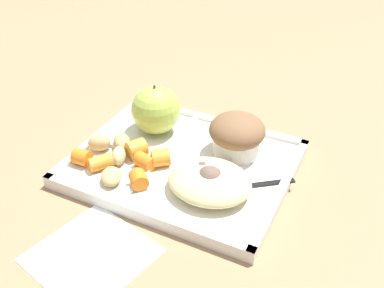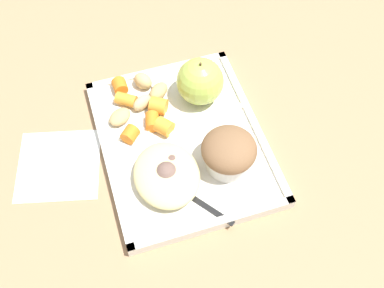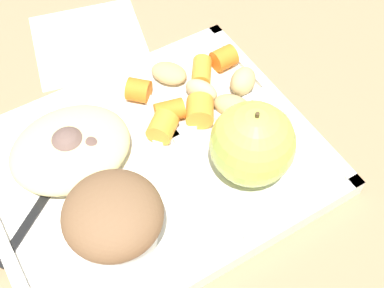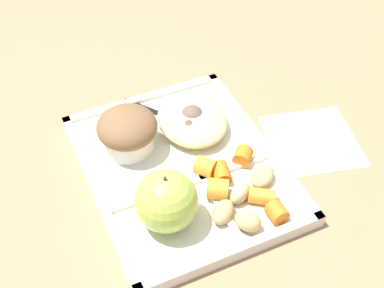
# 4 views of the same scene
# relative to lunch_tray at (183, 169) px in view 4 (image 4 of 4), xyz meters

# --- Properties ---
(ground) EXTENTS (6.00, 6.00, 0.00)m
(ground) POSITION_rel_lunch_tray_xyz_m (0.00, 0.00, -0.01)
(ground) COLOR #997551
(lunch_tray) EXTENTS (0.31, 0.25, 0.02)m
(lunch_tray) POSITION_rel_lunch_tray_xyz_m (0.00, 0.00, 0.00)
(lunch_tray) COLOR silver
(lunch_tray) RESTS_ON ground
(green_apple) EXTENTS (0.08, 0.08, 0.08)m
(green_apple) POSITION_rel_lunch_tray_xyz_m (-0.07, 0.05, 0.04)
(green_apple) COLOR #A8C14C
(green_apple) RESTS_ON lunch_tray
(bran_muffin) EXTENTS (0.08, 0.08, 0.06)m
(bran_muffin) POSITION_rel_lunch_tray_xyz_m (0.06, 0.05, 0.04)
(bran_muffin) COLOR silver
(bran_muffin) RESTS_ON lunch_tray
(carrot_slice_edge) EXTENTS (0.02, 0.02, 0.02)m
(carrot_slice_edge) POSITION_rel_lunch_tray_xyz_m (-0.13, -0.07, 0.02)
(carrot_slice_edge) COLOR orange
(carrot_slice_edge) RESTS_ON lunch_tray
(carrot_slice_diagonal) EXTENTS (0.04, 0.04, 0.03)m
(carrot_slice_diagonal) POSITION_rel_lunch_tray_xyz_m (-0.07, -0.02, 0.02)
(carrot_slice_diagonal) COLOR orange
(carrot_slice_diagonal) RESTS_ON lunch_tray
(carrot_slice_tilted) EXTENTS (0.04, 0.04, 0.02)m
(carrot_slice_tilted) POSITION_rel_lunch_tray_xyz_m (-0.10, -0.07, 0.02)
(carrot_slice_tilted) COLOR orange
(carrot_slice_tilted) RESTS_ON lunch_tray
(carrot_slice_center) EXTENTS (0.04, 0.04, 0.03)m
(carrot_slice_center) POSITION_rel_lunch_tray_xyz_m (-0.02, -0.02, 0.02)
(carrot_slice_center) COLOR orange
(carrot_slice_center) RESTS_ON lunch_tray
(carrot_slice_back) EXTENTS (0.03, 0.03, 0.02)m
(carrot_slice_back) POSITION_rel_lunch_tray_xyz_m (-0.03, -0.08, 0.02)
(carrot_slice_back) COLOR orange
(carrot_slice_back) RESTS_ON lunch_tray
(carrot_slice_near_corner) EXTENTS (0.03, 0.03, 0.02)m
(carrot_slice_near_corner) POSITION_rel_lunch_tray_xyz_m (-0.04, -0.04, 0.02)
(carrot_slice_near_corner) COLOR orange
(carrot_slice_near_corner) RESTS_ON lunch_tray
(potato_chunk_wedge) EXTENTS (0.05, 0.05, 0.02)m
(potato_chunk_wedge) POSITION_rel_lunch_tray_xyz_m (-0.07, -0.08, 0.01)
(potato_chunk_wedge) COLOR tan
(potato_chunk_wedge) RESTS_ON lunch_tray
(potato_chunk_large) EXTENTS (0.04, 0.04, 0.03)m
(potato_chunk_large) POSITION_rel_lunch_tray_xyz_m (-0.12, -0.03, 0.02)
(potato_chunk_large) COLOR tan
(potato_chunk_large) RESTS_ON lunch_tray
(potato_chunk_corner) EXTENTS (0.04, 0.05, 0.02)m
(potato_chunk_corner) POSITION_rel_lunch_tray_xyz_m (-0.10, -0.01, 0.02)
(potato_chunk_corner) COLOR tan
(potato_chunk_corner) RESTS_ON lunch_tray
(potato_chunk_browned) EXTENTS (0.03, 0.04, 0.02)m
(potato_chunk_browned) POSITION_rel_lunch_tray_xyz_m (-0.08, -0.04, 0.02)
(potato_chunk_browned) COLOR tan
(potato_chunk_browned) RESTS_ON lunch_tray
(egg_noodle_pile) EXTENTS (0.11, 0.10, 0.03)m
(egg_noodle_pile) POSITION_rel_lunch_tray_xyz_m (0.06, -0.04, 0.02)
(egg_noodle_pile) COLOR #D6C684
(egg_noodle_pile) RESTS_ON lunch_tray
(meatball_center) EXTENTS (0.03, 0.03, 0.03)m
(meatball_center) POSITION_rel_lunch_tray_xyz_m (0.05, -0.03, 0.02)
(meatball_center) COLOR brown
(meatball_center) RESTS_ON lunch_tray
(meatball_side) EXTENTS (0.04, 0.04, 0.04)m
(meatball_side) POSITION_rel_lunch_tray_xyz_m (0.06, -0.04, 0.03)
(meatball_side) COLOR brown
(meatball_side) RESTS_ON lunch_tray
(plastic_fork) EXTENTS (0.12, 0.10, 0.00)m
(plastic_fork) POSITION_rel_lunch_tray_xyz_m (0.09, -0.03, 0.01)
(plastic_fork) COLOR black
(plastic_fork) RESTS_ON lunch_tray
(paper_napkin) EXTENTS (0.15, 0.15, 0.00)m
(paper_napkin) POSITION_rel_lunch_tray_xyz_m (-0.02, -0.19, -0.01)
(paper_napkin) COLOR white
(paper_napkin) RESTS_ON ground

